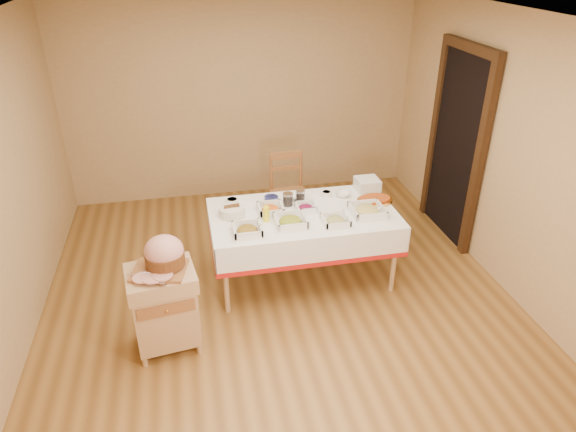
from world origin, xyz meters
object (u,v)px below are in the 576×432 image
Objects in this scene: dining_chair at (289,192)px; preserve_jar_right at (300,196)px; preserve_jar_left at (288,200)px; brass_platter at (375,200)px; ham_on_board at (164,255)px; plate_stack at (367,184)px; bread_basket at (232,211)px; dining_table at (303,227)px; butcher_cart at (164,305)px; mustard_bottle at (266,213)px.

dining_chair reaches higher than preserve_jar_right.
preserve_jar_left is 0.89m from brass_platter.
ham_on_board is 3.64× the size of preserve_jar_right.
plate_stack is at bearing 10.92° from preserve_jar_left.
dining_chair is at bearing 77.22° from preserve_jar_left.
bread_basket is at bearing -166.85° from preserve_jar_right.
preserve_jar_left reaches higher than bread_basket.
plate_stack is (1.47, 0.28, 0.02)m from bread_basket.
preserve_jar_left reaches higher than preserve_jar_right.
preserve_jar_right is (0.03, 0.24, 0.22)m from dining_table.
butcher_cart is 0.46m from ham_on_board.
preserve_jar_left is 0.58m from bread_basket.
dining_chair is 5.02× the size of mustard_bottle.
mustard_bottle is 0.80× the size of plate_stack.
brass_platter is (0.88, -0.11, -0.04)m from preserve_jar_left.
mustard_bottle reaches higher than dining_table.
ham_on_board is 1.89× the size of plate_stack.
dining_chair is 7.21× the size of preserve_jar_left.
preserve_jar_right is at bearing 166.99° from brass_platter.
ham_on_board is at bearing -128.25° from dining_chair.
brass_platter is at bearing -93.21° from plate_stack.
preserve_jar_left is 0.35× the size of brass_platter.
butcher_cart is at bearing -145.59° from mustard_bottle.
plate_stack is at bearing 24.36° from dining_table.
preserve_jar_left is 1.07× the size of preserve_jar_right.
mustard_bottle is at bearing -171.41° from brass_platter.
ham_on_board is at bearing -158.76° from brass_platter.
dining_chair is 1.28m from mustard_bottle.
bread_basket reaches higher than butcher_cart.
plate_stack is (1.17, 0.46, -0.02)m from mustard_bottle.
dining_chair is (1.44, 1.81, 0.05)m from butcher_cart.
dining_table is 4.92× the size of brass_platter.
ham_on_board is at bearing -127.82° from bread_basket.
dining_chair is at bearing 125.55° from brass_platter.
preserve_jar_right is at bearing 36.14° from butcher_cart.
plate_stack is (2.15, 1.13, 0.39)m from butcher_cart.
ham_on_board is 1.80× the size of bread_basket.
dining_chair is at bearing 136.01° from plate_stack.
mustard_bottle is at bearing 34.41° from butcher_cart.
ham_on_board reaches higher than bread_basket.
butcher_cart is 1.62m from preserve_jar_left.
dining_table is at bearing -96.89° from preserve_jar_right.
mustard_bottle reaches higher than brass_platter.
preserve_jar_left is 0.91m from plate_stack.
preserve_jar_left is (1.21, 0.92, -0.08)m from ham_on_board.
butcher_cart is 2.46m from plate_stack.
butcher_cart is 2.32m from brass_platter.
ham_on_board is at bearing -150.72° from dining_table.
ham_on_board is (-1.32, -0.74, 0.30)m from dining_table.
ham_on_board is 1.52m from preserve_jar_left.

